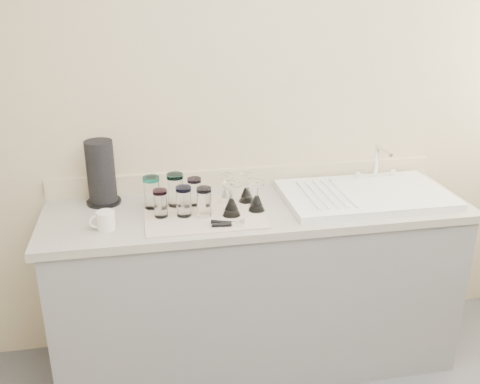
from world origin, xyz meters
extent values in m
cube|color=#C2B08A|center=(0.00, 1.50, 1.25)|extent=(3.50, 0.04, 2.50)
cube|color=slate|center=(0.00, 1.20, 0.43)|extent=(2.00, 0.60, 0.86)
cube|color=gray|center=(0.00, 1.20, 0.88)|extent=(2.06, 0.62, 0.04)
cube|color=white|center=(0.55, 1.20, 0.92)|extent=(0.82, 0.50, 0.03)
cylinder|color=silver|center=(0.69, 1.40, 1.03)|extent=(0.02, 0.02, 0.18)
cylinder|color=silver|center=(0.69, 1.32, 1.10)|extent=(0.02, 0.16, 0.02)
cylinder|color=silver|center=(0.59, 1.40, 0.96)|extent=(0.03, 0.03, 0.04)
cylinder|color=silver|center=(0.79, 1.40, 0.96)|extent=(0.03, 0.03, 0.04)
cube|color=beige|center=(-0.27, 1.15, 0.90)|extent=(0.55, 0.42, 0.01)
cylinder|color=white|center=(-0.51, 1.26, 0.98)|extent=(0.07, 0.07, 0.14)
cylinder|color=#128F88|center=(-0.51, 1.26, 1.05)|extent=(0.08, 0.08, 0.02)
cylinder|color=white|center=(-0.39, 1.27, 0.98)|extent=(0.08, 0.08, 0.14)
cylinder|color=#37B9AB|center=(-0.39, 1.27, 1.06)|extent=(0.08, 0.08, 0.02)
cylinder|color=white|center=(-0.30, 1.26, 0.97)|extent=(0.06, 0.06, 0.12)
cylinder|color=#68409C|center=(-0.30, 1.26, 1.03)|extent=(0.07, 0.07, 0.02)
cylinder|color=white|center=(-0.47, 1.14, 0.97)|extent=(0.06, 0.06, 0.11)
cylinder|color=#D12F91|center=(-0.47, 1.14, 1.03)|extent=(0.07, 0.07, 0.02)
cylinder|color=white|center=(-0.37, 1.13, 0.97)|extent=(0.07, 0.07, 0.12)
cylinder|color=blue|center=(-0.37, 1.13, 1.04)|extent=(0.07, 0.07, 0.02)
cylinder|color=white|center=(-0.27, 1.12, 0.97)|extent=(0.07, 0.07, 0.12)
cylinder|color=#8D83C6|center=(-0.27, 1.12, 1.04)|extent=(0.07, 0.07, 0.02)
cone|color=white|center=(-0.14, 1.27, 0.94)|extent=(0.08, 0.08, 0.07)
cylinder|color=white|center=(-0.14, 1.27, 1.01)|extent=(0.01, 0.01, 0.06)
cylinder|color=white|center=(-0.14, 1.27, 1.04)|extent=(0.08, 0.08, 0.01)
cone|color=white|center=(-0.05, 1.25, 0.94)|extent=(0.08, 0.08, 0.07)
cylinder|color=white|center=(-0.05, 1.25, 1.01)|extent=(0.01, 0.01, 0.06)
cylinder|color=white|center=(-0.05, 1.25, 1.04)|extent=(0.08, 0.08, 0.01)
cone|color=white|center=(-0.15, 1.10, 0.95)|extent=(0.09, 0.09, 0.08)
cylinder|color=white|center=(-0.15, 1.10, 1.02)|extent=(0.01, 0.01, 0.06)
cylinder|color=white|center=(-0.15, 1.10, 1.06)|extent=(0.09, 0.09, 0.01)
cone|color=white|center=(-0.02, 1.13, 0.95)|extent=(0.08, 0.08, 0.07)
cylinder|color=white|center=(-0.02, 1.13, 1.01)|extent=(0.01, 0.01, 0.06)
cylinder|color=white|center=(-0.02, 1.13, 1.05)|extent=(0.08, 0.08, 0.01)
cube|color=silver|center=(-0.14, 0.98, 0.92)|extent=(0.06, 0.04, 0.02)
cylinder|color=black|center=(-0.20, 0.98, 0.92)|extent=(0.12, 0.03, 0.02)
cylinder|color=black|center=(-0.20, 1.00, 0.92)|extent=(0.11, 0.06, 0.02)
cylinder|color=white|center=(-0.71, 1.07, 0.94)|extent=(0.09, 0.09, 0.08)
torus|color=white|center=(-0.76, 1.07, 0.94)|extent=(0.06, 0.02, 0.06)
cylinder|color=black|center=(-0.74, 1.38, 0.91)|extent=(0.17, 0.17, 0.01)
cylinder|color=black|center=(-0.74, 1.38, 1.07)|extent=(0.13, 0.13, 0.30)
camera|label=1|loc=(-0.53, -1.13, 1.92)|focal=40.00mm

